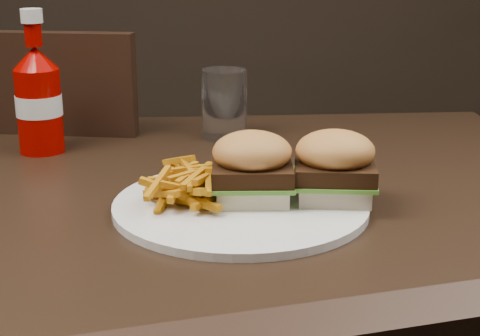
{
  "coord_description": "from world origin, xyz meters",
  "views": [
    {
      "loc": [
        0.05,
        -0.93,
        1.07
      ],
      "look_at": [
        0.12,
        -0.09,
        0.8
      ],
      "focal_mm": 55.0,
      "sensor_mm": 36.0,
      "label": 1
    }
  ],
  "objects": [
    {
      "name": "fries_pile",
      "position": [
        0.06,
        -0.08,
        0.78
      ],
      "size": [
        0.12,
        0.12,
        0.04
      ],
      "primitive_type": null,
      "rotation": [
        0.0,
        0.0,
        -0.13
      ],
      "color": "#B06000",
      "rests_on": "plate"
    },
    {
      "name": "tumbler",
      "position": [
        0.12,
        0.25,
        0.81
      ],
      "size": [
        0.09,
        0.09,
        0.12
      ],
      "primitive_type": "cylinder",
      "rotation": [
        0.0,
        0.0,
        0.21
      ],
      "color": "white",
      "rests_on": "dining_table"
    },
    {
      "name": "chair_far",
      "position": [
        -0.21,
        0.51,
        0.43
      ],
      "size": [
        0.54,
        0.54,
        0.04
      ],
      "primitive_type": "cube",
      "rotation": [
        0.0,
        0.0,
        2.95
      ],
      "color": "black",
      "rests_on": "ground"
    },
    {
      "name": "dining_table",
      "position": [
        0.0,
        0.0,
        0.73
      ],
      "size": [
        1.2,
        0.8,
        0.04
      ],
      "primitive_type": "cube",
      "color": "black",
      "rests_on": "ground"
    },
    {
      "name": "sandwich_half_b",
      "position": [
        0.23,
        -0.09,
        0.77
      ],
      "size": [
        0.1,
        0.09,
        0.02
      ],
      "primitive_type": "cube",
      "rotation": [
        0.0,
        0.0,
        -0.14
      ],
      "color": "beige",
      "rests_on": "plate"
    },
    {
      "name": "plate",
      "position": [
        0.12,
        -0.1,
        0.76
      ],
      "size": [
        0.31,
        0.31,
        0.01
      ],
      "primitive_type": "cylinder",
      "color": "white",
      "rests_on": "dining_table"
    },
    {
      "name": "ketchup_bottle",
      "position": [
        -0.17,
        0.18,
        0.81
      ],
      "size": [
        0.08,
        0.08,
        0.14
      ],
      "primitive_type": "cylinder",
      "rotation": [
        0.0,
        0.0,
        -0.19
      ],
      "color": "#960300",
      "rests_on": "dining_table"
    },
    {
      "name": "sandwich_half_a",
      "position": [
        0.13,
        -0.09,
        0.77
      ],
      "size": [
        0.09,
        0.09,
        0.02
      ],
      "primitive_type": "cube",
      "rotation": [
        0.0,
        0.0,
        -0.06
      ],
      "color": "#F8E6C4",
      "rests_on": "plate"
    }
  ]
}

